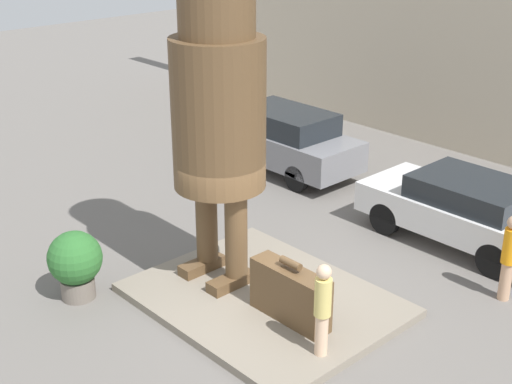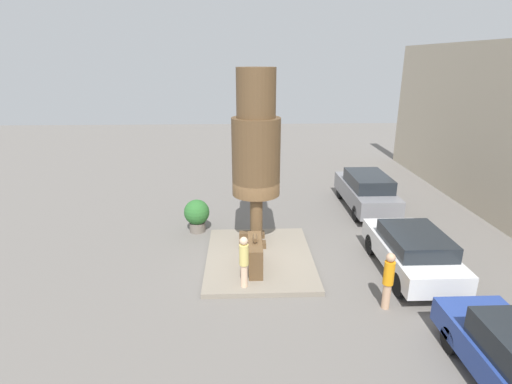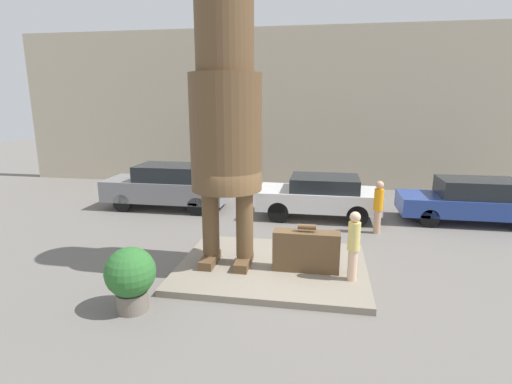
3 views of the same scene
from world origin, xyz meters
name	(u,v)px [view 1 (image 1 of 3)]	position (x,y,z in m)	size (l,w,h in m)	color
ground_plane	(264,304)	(0.00, 0.00, 0.00)	(60.00, 60.00, 0.00)	slate
pedestal	(264,300)	(0.00, 0.00, 0.08)	(4.57, 3.60, 0.15)	gray
statue_figure	(218,93)	(-1.10, -0.07, 3.76)	(1.67, 1.67, 6.17)	brown
giant_suitcase	(290,294)	(0.83, -0.18, 0.64)	(1.56, 0.44, 1.14)	brown
tourist	(323,306)	(1.88, -0.54, 1.03)	(0.27, 0.27, 1.60)	beige
parked_car_grey	(280,138)	(-4.72, 5.07, 0.89)	(4.70, 1.79, 1.70)	gray
parked_car_white	(463,208)	(1.05, 4.79, 0.81)	(4.25, 1.87, 1.49)	silver
planter_pot	(75,262)	(-2.51, -2.37, 0.74)	(1.00, 1.00, 1.32)	#70665B
worker_hivis	(510,255)	(2.89, 3.36, 0.92)	(0.29, 0.29, 1.68)	tan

